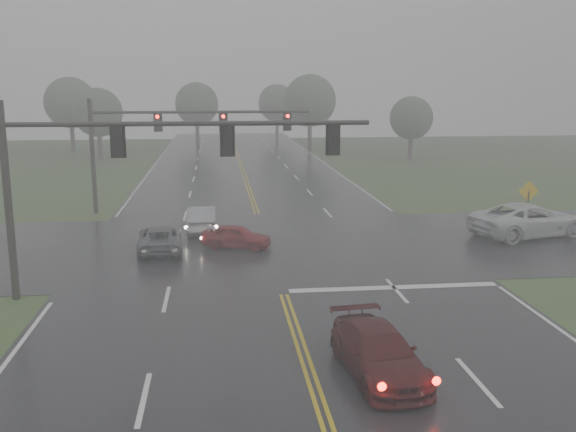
{
  "coord_description": "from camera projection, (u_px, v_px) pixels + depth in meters",
  "views": [
    {
      "loc": [
        -2.49,
        -9.65,
        7.99
      ],
      "look_at": [
        0.39,
        16.0,
        2.73
      ],
      "focal_mm": 40.0,
      "sensor_mm": 36.0,
      "label": 1
    }
  ],
  "objects": [
    {
      "name": "main_road",
      "position": [
        271.0,
        255.0,
        30.73
      ],
      "size": [
        18.0,
        160.0,
        0.02
      ],
      "primitive_type": "cube",
      "color": "black",
      "rests_on": "ground"
    },
    {
      "name": "cross_street",
      "position": [
        267.0,
        245.0,
        32.68
      ],
      "size": [
        120.0,
        14.0,
        0.02
      ],
      "primitive_type": "cube",
      "color": "black",
      "rests_on": "ground"
    },
    {
      "name": "stop_bar",
      "position": [
        394.0,
        288.0,
        25.77
      ],
      "size": [
        8.5,
        0.5,
        0.01
      ],
      "primitive_type": "cube",
      "color": "silver",
      "rests_on": "ground"
    },
    {
      "name": "sedan_maroon",
      "position": [
        378.0,
        375.0,
        18.03
      ],
      "size": [
        2.33,
        4.75,
        1.33
      ],
      "primitive_type": "imported",
      "rotation": [
        0.0,
        0.0,
        0.1
      ],
      "color": "#3F0B0D",
      "rests_on": "ground"
    },
    {
      "name": "sedan_red",
      "position": [
        237.0,
        248.0,
        32.06
      ],
      "size": [
        3.73,
        2.46,
        1.18
      ],
      "primitive_type": "imported",
      "rotation": [
        0.0,
        0.0,
        1.23
      ],
      "color": "maroon",
      "rests_on": "ground"
    },
    {
      "name": "sedan_silver",
      "position": [
        202.0,
        232.0,
        35.74
      ],
      "size": [
        1.53,
        4.38,
        1.44
      ],
      "primitive_type": "imported",
      "rotation": [
        0.0,
        0.0,
        3.14
      ],
      "color": "#929398",
      "rests_on": "ground"
    },
    {
      "name": "car_grey",
      "position": [
        160.0,
        251.0,
        31.5
      ],
      "size": [
        2.37,
        4.63,
        1.25
      ],
      "primitive_type": "imported",
      "rotation": [
        0.0,
        0.0,
        3.21
      ],
      "color": "#4D4F54",
      "rests_on": "ground"
    },
    {
      "name": "pickup_white",
      "position": [
        527.0,
        236.0,
        34.63
      ],
      "size": [
        7.02,
        4.64,
        1.79
      ],
      "primitive_type": "imported",
      "rotation": [
        0.0,
        0.0,
        1.85
      ],
      "color": "silver",
      "rests_on": "ground"
    },
    {
      "name": "signal_gantry_near",
      "position": [
        123.0,
        160.0,
        23.9
      ],
      "size": [
        13.72,
        0.33,
        7.48
      ],
      "color": "black",
      "rests_on": "ground"
    },
    {
      "name": "signal_gantry_far",
      "position": [
        162.0,
        132.0,
        40.37
      ],
      "size": [
        13.82,
        0.37,
        7.2
      ],
      "color": "black",
      "rests_on": "ground"
    },
    {
      "name": "sign_diamond_east",
      "position": [
        528.0,
        197.0,
        35.44
      ],
      "size": [
        1.19,
        0.12,
        2.85
      ],
      "rotation": [
        0.0,
        0.0,
        0.04
      ],
      "color": "black",
      "rests_on": "ground"
    },
    {
      "name": "tree_nw_a",
      "position": [
        98.0,
        113.0,
        69.48
      ],
      "size": [
        5.3,
        5.3,
        7.79
      ],
      "color": "#362923",
      "rests_on": "ground"
    },
    {
      "name": "tree_ne_a",
      "position": [
        310.0,
        101.0,
        78.36
      ],
      "size": [
        6.39,
        6.39,
        9.39
      ],
      "color": "#362923",
      "rests_on": "ground"
    },
    {
      "name": "tree_n_mid",
      "position": [
        197.0,
        104.0,
        85.66
      ],
      "size": [
        5.76,
        5.76,
        8.46
      ],
      "color": "#362923",
      "rests_on": "ground"
    },
    {
      "name": "tree_e_near",
      "position": [
        411.0,
        118.0,
        69.58
      ],
      "size": [
        4.69,
        4.69,
        6.89
      ],
      "color": "#362923",
      "rests_on": "ground"
    },
    {
      "name": "tree_nw_b",
      "position": [
        70.0,
        103.0,
        77.26
      ],
      "size": [
        6.17,
        6.17,
        9.06
      ],
      "color": "#362923",
      "rests_on": "ground"
    },
    {
      "name": "tree_n_far",
      "position": [
        277.0,
        103.0,
        96.0
      ],
      "size": [
        5.62,
        5.62,
        8.26
      ],
      "color": "#362923",
      "rests_on": "ground"
    }
  ]
}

